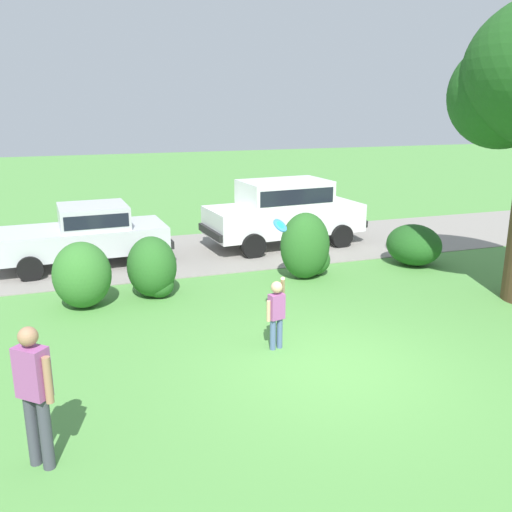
% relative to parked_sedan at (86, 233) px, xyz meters
% --- Properties ---
extents(ground_plane, '(80.00, 80.00, 0.00)m').
position_rel_parked_sedan_xyz_m(ground_plane, '(3.46, -7.36, -0.85)').
color(ground_plane, '#518E42').
extents(driveway_strip, '(28.00, 4.40, 0.02)m').
position_rel_parked_sedan_xyz_m(driveway_strip, '(3.46, 0.21, -0.84)').
color(driveway_strip, gray).
rests_on(driveway_strip, ground).
extents(shrub_near_tree, '(1.18, 1.22, 1.37)m').
position_rel_parked_sedan_xyz_m(shrub_near_tree, '(-0.22, -3.20, -0.16)').
color(shrub_near_tree, '#33702B').
rests_on(shrub_near_tree, ground).
extents(shrub_centre_left, '(1.06, 1.21, 1.32)m').
position_rel_parked_sedan_xyz_m(shrub_centre_left, '(1.25, -2.99, -0.23)').
color(shrub_centre_left, '#286023').
rests_on(shrub_centre_left, ground).
extents(shrub_centre, '(1.32, 1.12, 1.60)m').
position_rel_parked_sedan_xyz_m(shrub_centre, '(4.95, -2.85, -0.14)').
color(shrub_centre, '#286023').
rests_on(shrub_centre, ground).
extents(shrub_centre_right, '(1.34, 1.53, 1.05)m').
position_rel_parked_sedan_xyz_m(shrub_centre_right, '(8.04, -2.73, -0.32)').
color(shrub_centre_right, '#1E511C').
rests_on(shrub_centre_right, ground).
extents(parked_sedan, '(4.48, 2.26, 1.56)m').
position_rel_parked_sedan_xyz_m(parked_sedan, '(0.00, 0.00, 0.00)').
color(parked_sedan, silver).
rests_on(parked_sedan, ground).
extents(parked_suv, '(4.84, 2.40, 1.92)m').
position_rel_parked_sedan_xyz_m(parked_suv, '(5.59, 0.25, 0.23)').
color(parked_suv, white).
rests_on(parked_suv, ground).
extents(child_thrower, '(0.42, 0.32, 1.29)m').
position_rel_parked_sedan_xyz_m(child_thrower, '(2.82, -6.39, -0.13)').
color(child_thrower, '#4C608C').
rests_on(child_thrower, ground).
extents(frisbee, '(0.33, 0.25, 0.29)m').
position_rel_parked_sedan_xyz_m(frisbee, '(3.12, -5.76, 1.17)').
color(frisbee, '#337FDB').
extents(adult_onlooker, '(0.42, 0.40, 1.74)m').
position_rel_parked_sedan_xyz_m(adult_onlooker, '(-0.89, -8.50, 0.13)').
color(adult_onlooker, '#3F3F4C').
rests_on(adult_onlooker, ground).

